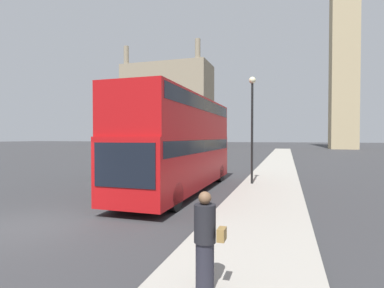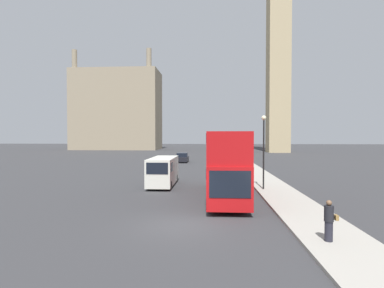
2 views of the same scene
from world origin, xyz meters
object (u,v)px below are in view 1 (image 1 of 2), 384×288
Objects in this scene: red_double_decker_bus at (181,140)px; white_van at (133,157)px; street_lamp at (252,114)px; parked_sedan at (210,151)px; pedestrian at (205,241)px.

white_van is at bearing 138.10° from red_double_decker_bus.
street_lamp is 26.95m from parked_sedan.
pedestrian reaches higher than parked_sedan.
red_double_decker_bus is 6.61× the size of pedestrian.
pedestrian is 11.86m from street_lamp.
white_van reaches higher than parked_sedan.
red_double_decker_bus is at bearing 112.06° from pedestrian.
street_lamp is at bearing -13.43° from white_van.
street_lamp is at bearing 40.13° from red_double_decker_bus.
white_van is at bearing 122.82° from pedestrian.
street_lamp is (8.14, -1.94, 2.59)m from white_van.
pedestrian is at bearing -57.18° from white_van.
red_double_decker_bus is 4.26m from street_lamp.
parked_sedan is at bearing 108.99° from street_lamp.
white_van is 3.65× the size of pedestrian.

